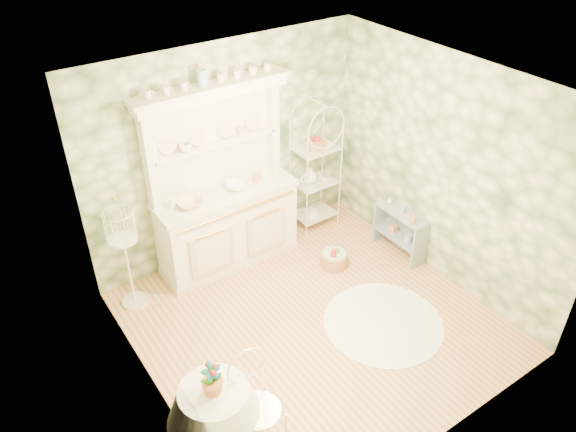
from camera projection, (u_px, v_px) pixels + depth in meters
floor at (313, 322)px, 6.25m from camera, size 3.60×3.60×0.00m
ceiling at (322, 91)px, 4.74m from camera, size 3.60×3.60×0.00m
wall_left at (144, 292)px, 4.65m from camera, size 3.60×3.60×0.00m
wall_right at (444, 171)px, 6.35m from camera, size 3.60×3.60×0.00m
wall_back at (226, 153)px, 6.73m from camera, size 3.60×3.60×0.00m
wall_front at (460, 333)px, 4.27m from camera, size 3.60×3.60×0.00m
kitchen_dresser at (224, 182)px, 6.56m from camera, size 1.87×0.61×2.29m
bakers_rack at (315, 167)px, 7.39m from camera, size 0.55×0.40×1.77m
side_shelf at (400, 233)px, 7.15m from camera, size 0.32×0.72×0.60m
round_table at (216, 418)px, 4.79m from camera, size 0.83×0.83×0.72m
cafe_chair at (258, 416)px, 4.79m from camera, size 0.34×0.34×0.76m
birdcage_stand at (126, 258)px, 6.15m from camera, size 0.32×0.32×1.33m
floor_basket at (334, 259)px, 7.03m from camera, size 0.33×0.33×0.21m
lace_rug at (383, 323)px, 6.24m from camera, size 1.77×1.77×0.01m
bowl_floral at (190, 205)px, 6.37m from camera, size 0.31×0.31×0.07m
bowl_white at (236, 188)px, 6.69m from camera, size 0.29×0.29×0.08m
cup_left at (185, 149)px, 6.23m from camera, size 0.17×0.17×0.10m
cup_right at (242, 133)px, 6.57m from camera, size 0.14×0.14×0.10m
potted_geranium at (213, 382)px, 4.50m from camera, size 0.18×0.12×0.33m
bottle_amber at (413, 218)px, 6.75m from camera, size 0.07×0.07×0.16m
bottle_blue at (402, 210)px, 6.96m from camera, size 0.06×0.06×0.10m
bottle_glass at (390, 201)px, 7.13m from camera, size 0.09×0.09×0.09m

